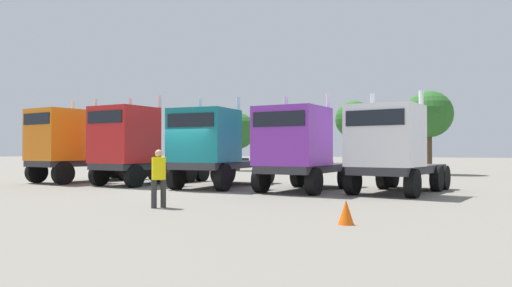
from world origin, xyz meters
The scene contains 11 objects.
ground centered at (0.00, 0.00, 0.00)m, with size 200.00×200.00×0.00m, color slate.
semi_truck_orange centered at (-8.15, 2.20, 1.94)m, with size 3.47×6.50×4.29m.
semi_truck_red centered at (-3.99, 2.07, 1.89)m, with size 3.09×6.42×4.25m.
semi_truck_teal centered at (0.36, 1.98, 1.77)m, with size 2.77×6.39×3.98m.
semi_truck_purple centered at (4.36, 1.82, 1.75)m, with size 2.98×5.99×3.92m.
semi_truck_white centered at (7.87, 2.27, 1.72)m, with size 3.42×5.96×3.91m.
visitor_in_hivis centered at (2.50, -4.92, 0.97)m, with size 0.56×0.56×1.67m.
traffic_cone_mid centered at (8.16, -5.75, 0.28)m, with size 0.36×0.36×0.56m, color #F2590C.
oak_far_left centered at (-6.84, 18.59, 3.21)m, with size 2.94×2.94×4.70m.
oak_far_centre centered at (1.72, 22.61, 4.10)m, with size 3.06×3.06×5.66m.
oak_far_right centered at (7.82, 18.57, 4.10)m, with size 3.19×3.19×5.72m.
Camera 1 is at (10.84, -16.38, 1.66)m, focal length 34.00 mm.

